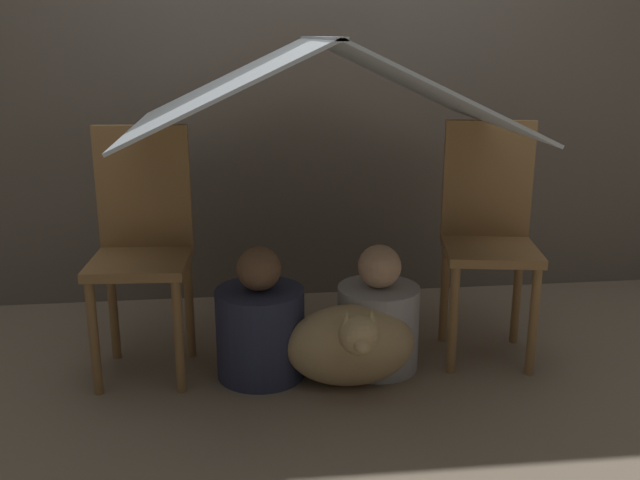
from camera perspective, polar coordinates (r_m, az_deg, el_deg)
name	(u,v)px	position (r m, az deg, el deg)	size (l,w,h in m)	color
ground_plane	(322,372)	(2.87, 0.17, -10.55)	(8.80, 8.80, 0.00)	gray
wall_back	(299,43)	(3.49, -1.67, 15.45)	(7.00, 0.05, 2.50)	#6B6056
chair_left	(142,241)	(2.83, -14.03, -0.08)	(0.39, 0.39, 0.96)	olive
chair_right	(489,230)	(2.97, 13.33, 0.77)	(0.42, 0.42, 0.96)	olive
sheet_canopy	(320,83)	(2.65, 0.00, 12.48)	(1.38, 1.11, 0.33)	silver
person_front	(260,326)	(2.79, -4.79, -6.87)	(0.34, 0.34, 0.52)	#2D3351
person_second	(378,320)	(2.85, 4.67, -6.39)	(0.32, 0.32, 0.51)	#B2B2B7
dog	(351,344)	(2.71, 2.50, -8.34)	(0.49, 0.41, 0.37)	tan
floor_cushion	(278,345)	(2.99, -3.40, -8.38)	(0.35, 0.28, 0.10)	#CC664C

